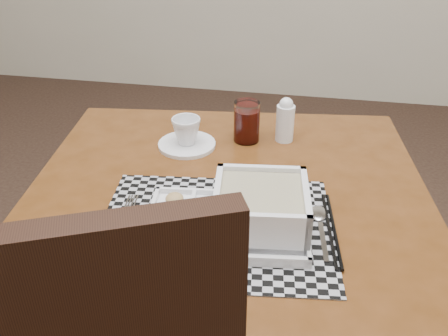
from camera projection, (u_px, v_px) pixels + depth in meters
The scene contains 10 objects.
dining_table at pixel (227, 220), 1.14m from camera, with size 1.00×1.00×0.68m.
placemat at pixel (216, 227), 1.00m from camera, with size 0.47×0.37×0.00m, color #A2A1A9.
serving_tray at pixel (250, 213), 0.98m from camera, with size 0.34×0.26×0.09m.
fork at pixel (124, 219), 1.02m from camera, with size 0.04×0.19×0.00m.
spoon at pixel (319, 217), 1.02m from camera, with size 0.04×0.18×0.01m.
chopsticks at pixel (332, 229), 0.99m from camera, with size 0.05×0.24×0.01m.
saucer at pixel (187, 144), 1.30m from camera, with size 0.15×0.15×0.01m, color white.
cup at pixel (186, 131), 1.28m from camera, with size 0.08×0.08×0.07m, color white.
juice_glass at pixel (247, 123), 1.31m from camera, with size 0.07×0.07×0.11m.
creamer_bottle at pixel (285, 120), 1.31m from camera, with size 0.05×0.05×0.12m.
Camera 1 is at (0.49, -0.70, 1.29)m, focal length 40.00 mm.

